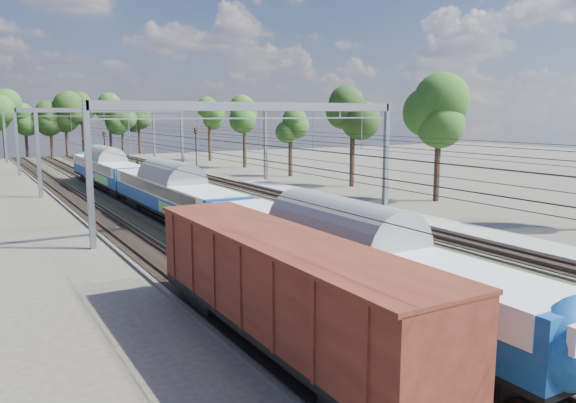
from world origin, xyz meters
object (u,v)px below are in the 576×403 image
worker (137,163)px  emu_train (173,188)px  signal_far (196,145)px  freight_boxcar (281,285)px  signal_near (105,147)px

worker → emu_train: bearing=152.0°
signal_far → freight_boxcar: bearing=-115.5°
signal_near → signal_far: signal_far is taller
freight_boxcar → signal_far: size_ratio=2.43×
worker → freight_boxcar: bearing=152.5°
worker → signal_far: (4.40, -13.19, 3.24)m
freight_boxcar → signal_near: signal_near is taller
emu_train → signal_near: bearing=84.7°
signal_far → signal_near: bearing=133.9°
emu_train → signal_far: 34.11m
worker → signal_near: (-5.78, -4.97, 2.92)m
signal_far → emu_train: bearing=-121.1°
signal_near → signal_far: bearing=-42.3°
emu_train → freight_boxcar: size_ratio=4.29×
signal_near → emu_train: bearing=-98.7°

